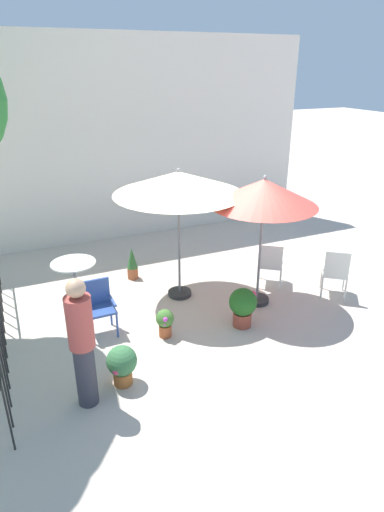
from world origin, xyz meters
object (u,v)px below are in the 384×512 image
patio_umbrella_0 (264,194)px  potted_plant_1 (122,363)px  patio_chair_1 (270,262)px  potted_plant_2 (243,305)px  standing_person (82,342)px  patio_chair_0 (99,304)px  potted_plant_0 (165,321)px  patio_umbrella_1 (178,184)px  potted_plant_3 (132,264)px  cafe_table_0 (74,273)px  patio_chair_2 (335,270)px

patio_umbrella_0 → potted_plant_1: size_ratio=4.03×
patio_chair_1 → potted_plant_1: size_ratio=1.53×
potted_plant_2 → standing_person: standing_person is taller
patio_chair_0 → patio_chair_1: (3.40, 0.27, -0.01)m
patio_umbrella_0 → potted_plant_0: size_ratio=4.98×
patio_umbrella_1 → potted_plant_3: bearing=120.0°
potted_plant_3 → standing_person: size_ratio=0.37×
cafe_table_0 → potted_plant_3: (1.20, 0.35, -0.18)m
patio_chair_1 → potted_plant_0: size_ratio=1.89×
cafe_table_0 → potted_plant_2: bearing=-41.5°
patio_chair_0 → standing_person: (-0.52, -1.56, 0.41)m
patio_umbrella_0 → standing_person: bearing=-157.8°
patio_umbrella_1 → standing_person: bearing=-134.8°
potted_plant_0 → potted_plant_1: bearing=-137.9°
potted_plant_3 → patio_umbrella_0: bearing=-45.8°
potted_plant_0 → standing_person: size_ratio=0.27×
cafe_table_0 → patio_chair_1: 3.71m
potted_plant_2 → patio_chair_1: bearing=40.9°
potted_plant_0 → standing_person: (-1.43, -1.01, 0.66)m
potted_plant_2 → cafe_table_0: bearing=138.5°
patio_umbrella_1 → potted_plant_1: patio_umbrella_1 is taller
patio_chair_0 → patio_umbrella_1: bearing=20.7°
patio_chair_2 → potted_plant_1: 4.35m
patio_umbrella_1 → cafe_table_0: bearing=159.0°
potted_plant_1 → potted_plant_2: 2.31m
patio_umbrella_1 → potted_plant_3: 2.18m
potted_plant_0 → patio_umbrella_0: bearing=10.6°
cafe_table_0 → potted_plant_2: cafe_table_0 is taller
patio_umbrella_0 → patio_chair_2: (1.40, -0.40, -1.51)m
patio_chair_1 → patio_chair_2: patio_chair_2 is taller
patio_chair_0 → potted_plant_1: (-0.02, -1.39, -0.19)m
patio_chair_1 → potted_plant_2: size_ratio=1.32×
patio_chair_2 → patio_umbrella_0: bearing=164.1°
patio_chair_0 → potted_plant_0: 1.09m
potted_plant_0 → patio_chair_0: bearing=148.9°
patio_umbrella_0 → cafe_table_0: (-3.00, 1.50, -1.55)m
cafe_table_0 → potted_plant_2: (2.36, -2.08, -0.12)m
potted_plant_1 → potted_plant_0: bearing=42.1°
patio_umbrella_0 → potted_plant_0: patio_umbrella_0 is taller
patio_chair_2 → potted_plant_2: size_ratio=1.42×
patio_umbrella_0 → potted_plant_2: 1.87m
patio_chair_0 → potted_plant_0: patio_chair_0 is taller
patio_umbrella_1 → potted_plant_2: (0.56, -1.39, -1.76)m
cafe_table_0 → potted_plant_1: size_ratio=1.39×
patio_chair_1 → potted_plant_2: (-1.20, -1.04, -0.12)m
patio_chair_2 → potted_plant_1: patio_chair_2 is taller
patio_chair_0 → potted_plant_2: 2.34m
cafe_table_0 → potted_plant_0: 2.16m
patio_umbrella_0 → cafe_table_0: size_ratio=2.91×
patio_chair_1 → standing_person: 4.35m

